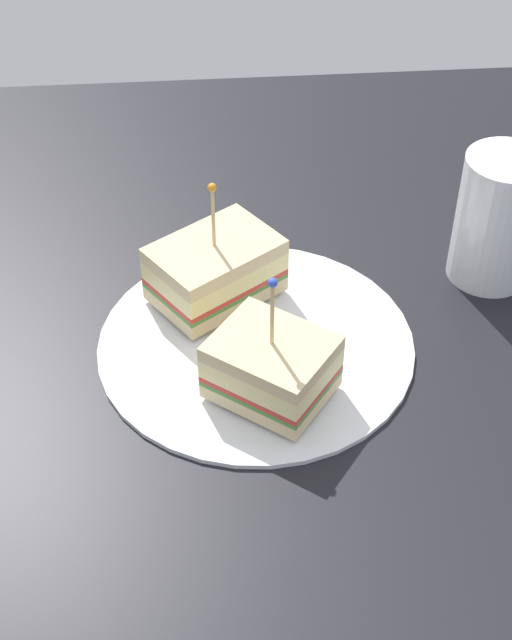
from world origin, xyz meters
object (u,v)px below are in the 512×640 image
object	(u,v)px
sandwich_half_back	(271,367)
drink_glass	(496,225)
plate	(256,342)
sandwich_half_front	(215,269)

from	to	relation	value
sandwich_half_back	drink_glass	world-z (taller)	same
plate	sandwich_half_front	size ratio (longest dim) A/B	2.08
sandwich_half_front	drink_glass	size ratio (longest dim) A/B	1.05
sandwich_half_front	sandwich_half_back	xyz separation A→B (cm)	(-3.60, 11.71, -0.12)
sandwich_half_front	sandwich_half_back	world-z (taller)	sandwich_half_front
plate	sandwich_half_back	distance (cm)	6.50
plate	sandwich_half_front	xyz separation A→B (cm)	(2.93, -5.92, 3.01)
sandwich_half_front	sandwich_half_back	bearing A→B (deg)	107.08
plate	sandwich_half_front	bearing A→B (deg)	-63.71
sandwich_half_back	drink_glass	size ratio (longest dim) A/B	0.93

